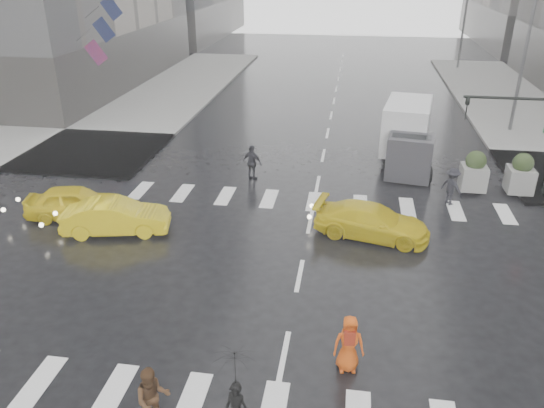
% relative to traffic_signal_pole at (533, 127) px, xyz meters
% --- Properties ---
extents(ground, '(120.00, 120.00, 0.00)m').
position_rel_traffic_signal_pole_xyz_m(ground, '(-9.01, -8.01, -3.22)').
color(ground, black).
rests_on(ground, ground).
extents(sidewalk_nw, '(35.00, 35.00, 0.15)m').
position_rel_traffic_signal_pole_xyz_m(sidewalk_nw, '(-28.51, 9.49, -3.14)').
color(sidewalk_nw, slate).
rests_on(sidewalk_nw, ground).
extents(road_markings, '(18.00, 48.00, 0.01)m').
position_rel_traffic_signal_pole_xyz_m(road_markings, '(-9.01, -8.01, -3.21)').
color(road_markings, silver).
rests_on(road_markings, ground).
extents(traffic_signal_pole, '(4.45, 0.42, 4.50)m').
position_rel_traffic_signal_pole_xyz_m(traffic_signal_pole, '(0.00, 0.00, 0.00)').
color(traffic_signal_pole, black).
rests_on(traffic_signal_pole, ground).
extents(street_lamp_near, '(2.15, 0.22, 9.00)m').
position_rel_traffic_signal_pole_xyz_m(street_lamp_near, '(1.86, 9.99, 1.73)').
color(street_lamp_near, '#59595B').
rests_on(street_lamp_near, ground).
extents(street_lamp_far, '(2.15, 0.22, 9.00)m').
position_rel_traffic_signal_pole_xyz_m(street_lamp_far, '(1.86, 29.99, 1.73)').
color(street_lamp_far, '#59595B').
rests_on(street_lamp_far, ground).
extents(planter_west, '(1.10, 1.10, 1.80)m').
position_rel_traffic_signal_pole_xyz_m(planter_west, '(-2.01, 0.19, -2.23)').
color(planter_west, slate).
rests_on(planter_west, ground).
extents(planter_mid, '(1.10, 1.10, 1.80)m').
position_rel_traffic_signal_pole_xyz_m(planter_mid, '(-0.01, 0.19, -2.23)').
color(planter_mid, slate).
rests_on(planter_mid, ground).
extents(flag_cluster, '(2.87, 3.06, 4.69)m').
position_rel_traffic_signal_pole_xyz_m(flag_cluster, '(-24.09, 10.49, 2.42)').
color(flag_cluster, '#59595B').
rests_on(flag_cluster, ground).
extents(pedestrian_black, '(1.23, 1.24, 2.43)m').
position_rel_traffic_signal_pole_xyz_m(pedestrian_black, '(-9.69, -14.81, -1.56)').
color(pedestrian_black, black).
rests_on(pedestrian_black, ground).
extents(pedestrian_brown, '(1.00, 0.93, 1.66)m').
position_rel_traffic_signal_pole_xyz_m(pedestrian_brown, '(-11.60, -14.81, -2.39)').
color(pedestrian_brown, '#482E19').
rests_on(pedestrian_brown, ground).
extents(pedestrian_orange, '(0.85, 0.62, 1.62)m').
position_rel_traffic_signal_pole_xyz_m(pedestrian_orange, '(-7.31, -12.24, -2.40)').
color(pedestrian_orange, '#C0440D').
rests_on(pedestrian_orange, ground).
extents(pedestrian_far_a, '(1.16, 0.93, 1.73)m').
position_rel_traffic_signal_pole_xyz_m(pedestrian_far_a, '(-12.16, 0.08, -2.35)').
color(pedestrian_far_a, black).
rests_on(pedestrian_far_a, ground).
extents(pedestrian_far_b, '(1.16, 1.19, 1.65)m').
position_rel_traffic_signal_pole_xyz_m(pedestrian_far_b, '(-3.18, -1.35, -2.39)').
color(pedestrian_far_b, black).
rests_on(pedestrian_far_b, ground).
extents(taxi_front, '(4.14, 2.46, 1.32)m').
position_rel_traffic_signal_pole_xyz_m(taxi_front, '(-18.59, -4.96, -2.56)').
color(taxi_front, '#DABE0B').
rests_on(taxi_front, ground).
extents(taxi_mid, '(4.24, 2.25, 1.33)m').
position_rel_traffic_signal_pole_xyz_m(taxi_mid, '(-16.36, -6.01, -2.55)').
color(taxi_mid, '#DABE0B').
rests_on(taxi_mid, ground).
extents(taxi_rear, '(4.13, 2.50, 1.27)m').
position_rel_traffic_signal_pole_xyz_m(taxi_rear, '(-6.60, -4.82, -2.58)').
color(taxi_rear, '#DABE0B').
rests_on(taxi_rear, ground).
extents(box_truck, '(2.16, 5.77, 3.07)m').
position_rel_traffic_signal_pole_xyz_m(box_truck, '(-4.79, 3.30, -1.58)').
color(box_truck, silver).
rests_on(box_truck, ground).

